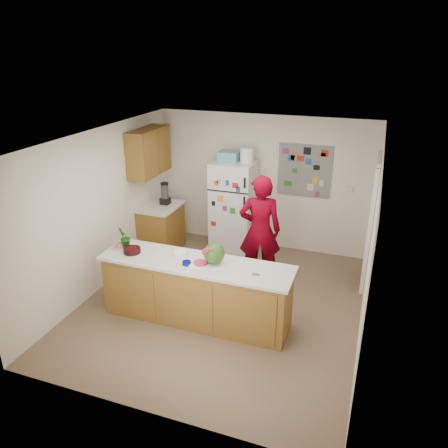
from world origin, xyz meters
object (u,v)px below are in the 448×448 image
(cherry_bowl, at_px, (132,250))
(person, at_px, (260,231))
(refrigerator, at_px, (234,207))
(watermelon, at_px, (214,253))

(cherry_bowl, bearing_deg, person, 42.66)
(person, bearing_deg, refrigerator, -68.76)
(person, distance_m, cherry_bowl, 2.02)
(refrigerator, height_order, cherry_bowl, refrigerator)
(cherry_bowl, bearing_deg, watermelon, 3.58)
(refrigerator, relative_size, cherry_bowl, 7.11)
(refrigerator, relative_size, watermelon, 5.99)
(refrigerator, bearing_deg, cherry_bowl, -106.02)
(refrigerator, xyz_separation_m, person, (0.79, -1.06, 0.06))
(person, relative_size, watermelon, 6.43)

